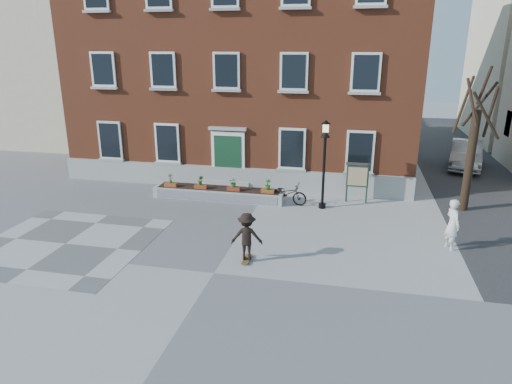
% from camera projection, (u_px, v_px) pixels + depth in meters
% --- Properties ---
extents(ground, '(100.00, 100.00, 0.00)m').
position_uv_depth(ground, '(214.00, 273.00, 14.55)').
color(ground, '#98989B').
rests_on(ground, ground).
extents(checker_patch, '(6.00, 6.00, 0.01)m').
position_uv_depth(checker_patch, '(65.00, 244.00, 16.70)').
color(checker_patch, '#5C5C5E').
rests_on(checker_patch, ground).
extents(distant_building, '(10.00, 12.00, 13.00)m').
position_uv_depth(distant_building, '(64.00, 51.00, 34.82)').
color(distant_building, beige).
rests_on(distant_building, ground).
extents(bicycle, '(1.99, 0.94, 1.00)m').
position_uv_depth(bicycle, '(286.00, 193.00, 20.76)').
color(bicycle, black).
rests_on(bicycle, ground).
extents(parked_car, '(2.65, 5.06, 1.59)m').
position_uv_depth(parked_car, '(466.00, 155.00, 26.89)').
color(parked_car, '#B4B7B9').
rests_on(parked_car, ground).
extents(bystander, '(0.67, 0.79, 1.86)m').
position_uv_depth(bystander, '(453.00, 224.00, 16.03)').
color(bystander, silver).
rests_on(bystander, ground).
extents(brick_building, '(18.40, 10.85, 12.60)m').
position_uv_depth(brick_building, '(251.00, 57.00, 26.02)').
color(brick_building, brown).
rests_on(brick_building, ground).
extents(planter_assembly, '(6.20, 1.12, 1.15)m').
position_uv_depth(planter_assembly, '(219.00, 192.00, 21.54)').
color(planter_assembly, '#BBBBB6').
rests_on(planter_assembly, ground).
extents(bare_tree, '(1.83, 1.83, 6.16)m').
position_uv_depth(bare_tree, '(472.00, 148.00, 19.31)').
color(bare_tree, '#2E2014').
rests_on(bare_tree, ground).
extents(lamp_post, '(0.40, 0.40, 3.93)m').
position_uv_depth(lamp_post, '(325.00, 152.00, 19.64)').
color(lamp_post, black).
rests_on(lamp_post, ground).
extents(notice_board, '(1.10, 0.16, 1.87)m').
position_uv_depth(notice_board, '(358.00, 176.00, 20.76)').
color(notice_board, '#183021').
rests_on(notice_board, ground).
extents(skateboarder, '(1.14, 0.78, 1.71)m').
position_uv_depth(skateboarder, '(247.00, 237.00, 15.12)').
color(skateboarder, brown).
rests_on(skateboarder, ground).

